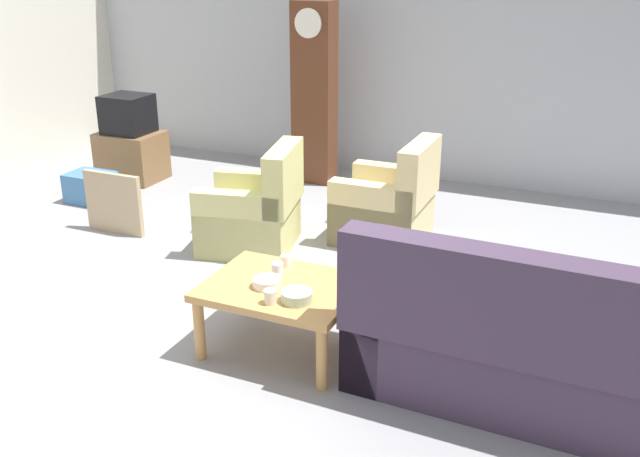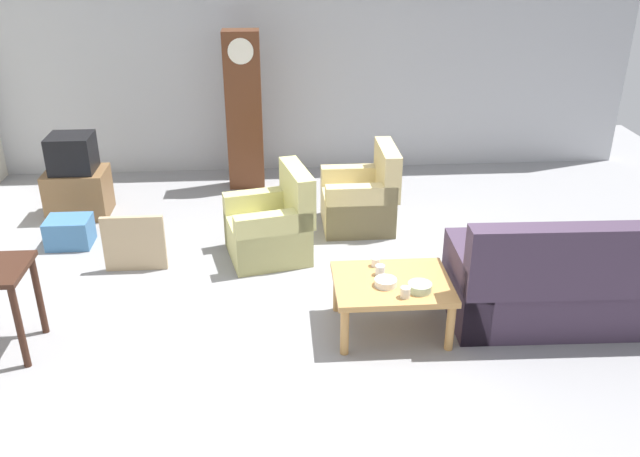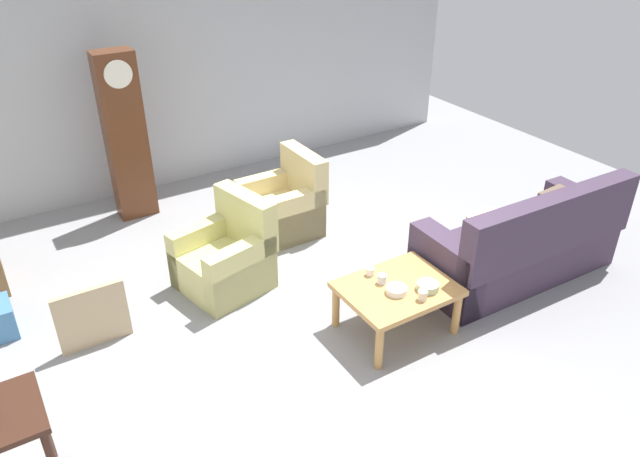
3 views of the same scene
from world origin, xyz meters
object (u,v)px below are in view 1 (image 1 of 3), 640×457
(couch_floral, at_px, (536,351))
(grandfather_clock, at_px, (314,94))
(coffee_table_wood, at_px, (282,294))
(armchair_olive_far, at_px, (388,207))
(armchair_olive_near, at_px, (254,214))
(bowl_shallow_green, at_px, (297,296))
(framed_picture_leaning, at_px, (114,203))
(cup_white_porcelain, at_px, (286,260))
(tv_stand_cabinet, at_px, (132,156))
(tv_crt, at_px, (128,114))
(cup_blue_rimmed, at_px, (277,269))
(storage_box_blue, at_px, (91,187))
(cup_cream_tall, at_px, (270,297))
(bowl_white_stacked, at_px, (267,282))

(couch_floral, bearing_deg, grandfather_clock, 130.55)
(couch_floral, height_order, coffee_table_wood, couch_floral)
(armchair_olive_far, relative_size, grandfather_clock, 0.47)
(armchair_olive_near, distance_m, bowl_shallow_green, 1.99)
(framed_picture_leaning, relative_size, cup_white_porcelain, 8.11)
(tv_stand_cabinet, height_order, tv_crt, tv_crt)
(cup_white_porcelain, distance_m, bowl_shallow_green, 0.53)
(coffee_table_wood, height_order, tv_stand_cabinet, tv_stand_cabinet)
(armchair_olive_near, distance_m, cup_blue_rimmed, 1.60)
(storage_box_blue, relative_size, cup_white_porcelain, 6.12)
(armchair_olive_far, distance_m, tv_crt, 3.30)
(coffee_table_wood, relative_size, cup_blue_rimmed, 11.31)
(storage_box_blue, height_order, cup_cream_tall, cup_cream_tall)
(cup_white_porcelain, xyz_separation_m, bowl_shallow_green, (0.29, -0.44, -0.00))
(cup_white_porcelain, bearing_deg, storage_box_blue, 153.10)
(armchair_olive_far, relative_size, tv_crt, 1.92)
(coffee_table_wood, bearing_deg, grandfather_clock, 110.98)
(tv_crt, height_order, cup_blue_rimmed, tv_crt)
(tv_stand_cabinet, relative_size, cup_blue_rimmed, 8.01)
(tv_crt, distance_m, cup_white_porcelain, 3.90)
(tv_crt, xyz_separation_m, cup_blue_rimmed, (3.13, -2.50, -0.24))
(tv_crt, height_order, framed_picture_leaning, tv_crt)
(grandfather_clock, height_order, cup_blue_rimmed, grandfather_clock)
(tv_stand_cabinet, bearing_deg, bowl_shallow_green, -39.24)
(cup_white_porcelain, bearing_deg, framed_picture_leaning, 157.21)
(cup_blue_rimmed, relative_size, cup_cream_tall, 0.98)
(framed_picture_leaning, bearing_deg, tv_crt, 122.23)
(couch_floral, height_order, grandfather_clock, grandfather_clock)
(couch_floral, height_order, cup_blue_rimmed, couch_floral)
(armchair_olive_far, relative_size, cup_blue_rimmed, 10.84)
(grandfather_clock, xyz_separation_m, framed_picture_leaning, (-1.03, -2.18, -0.70))
(framed_picture_leaning, height_order, bowl_shallow_green, framed_picture_leaning)
(cup_white_porcelain, distance_m, cup_blue_rimmed, 0.16)
(framed_picture_leaning, relative_size, bowl_white_stacked, 3.31)
(grandfather_clock, height_order, framed_picture_leaning, grandfather_clock)
(armchair_olive_near, bearing_deg, storage_box_blue, 169.95)
(couch_floral, height_order, armchair_olive_far, couch_floral)
(bowl_white_stacked, bearing_deg, armchair_olive_near, 121.64)
(tv_stand_cabinet, bearing_deg, bowl_white_stacked, -40.41)
(armchair_olive_near, height_order, tv_stand_cabinet, armchair_olive_near)
(cup_white_porcelain, bearing_deg, grandfather_clock, 111.04)
(storage_box_blue, bearing_deg, armchair_olive_near, -10.05)
(armchair_olive_near, bearing_deg, cup_white_porcelain, -52.46)
(cup_white_porcelain, bearing_deg, armchair_olive_far, 86.41)
(grandfather_clock, height_order, tv_stand_cabinet, grandfather_clock)
(tv_crt, bearing_deg, bowl_shallow_green, -39.24)
(tv_stand_cabinet, relative_size, framed_picture_leaning, 1.13)
(storage_box_blue, bearing_deg, framed_picture_leaning, -36.94)
(cup_white_porcelain, height_order, bowl_shallow_green, cup_white_porcelain)
(couch_floral, bearing_deg, coffee_table_wood, -179.36)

